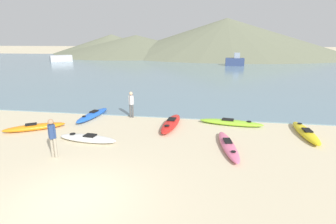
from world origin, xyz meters
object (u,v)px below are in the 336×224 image
object	(u,v)px
kayak_on_sand_1	(35,127)
moored_boat_1	(235,61)
kayak_on_sand_3	(231,122)
kayak_on_sand_4	(93,115)
kayak_on_sand_0	(228,146)
kayak_on_sand_6	(88,138)
person_near_foreground	(52,136)
kayak_on_sand_2	(171,123)
moored_boat_3	(61,58)
person_near_waterline	(131,103)
kayak_on_sand_5	(306,132)
moored_boat_2	(215,57)

from	to	relation	value
kayak_on_sand_1	moored_boat_1	size ratio (longest dim) A/B	0.84
kayak_on_sand_3	kayak_on_sand_4	bearing A→B (deg)	179.34
kayak_on_sand_4	moored_boat_1	bearing A→B (deg)	72.53
kayak_on_sand_0	kayak_on_sand_6	size ratio (longest dim) A/B	1.20
person_near_foreground	kayak_on_sand_2	bearing A→B (deg)	48.95
person_near_foreground	kayak_on_sand_3	bearing A→B (deg)	36.60
moored_boat_1	moored_boat_3	size ratio (longest dim) A/B	0.72
kayak_on_sand_6	person_near_waterline	bearing A→B (deg)	78.14
kayak_on_sand_3	kayak_on_sand_5	size ratio (longest dim) A/B	1.03
kayak_on_sand_2	kayak_on_sand_5	distance (m)	6.88
kayak_on_sand_5	kayak_on_sand_4	bearing A→B (deg)	174.12
kayak_on_sand_4	kayak_on_sand_5	xyz separation A→B (m)	(11.89, -1.22, -0.01)
kayak_on_sand_4	kayak_on_sand_5	distance (m)	11.95
kayak_on_sand_1	moored_boat_3	distance (m)	48.58
kayak_on_sand_3	person_near_waterline	world-z (taller)	person_near_waterline
kayak_on_sand_5	moored_boat_3	distance (m)	55.64
person_near_foreground	moored_boat_2	world-z (taller)	person_near_foreground
kayak_on_sand_3	moored_boat_2	xyz separation A→B (m)	(-0.30, 54.05, 0.48)
kayak_on_sand_1	moored_boat_3	size ratio (longest dim) A/B	0.60
kayak_on_sand_1	moored_boat_2	bearing A→B (deg)	79.92
kayak_on_sand_5	person_near_waterline	xyz separation A→B (m)	(-9.54, 1.68, 0.76)
moored_boat_1	kayak_on_sand_5	bearing A→B (deg)	-89.22
kayak_on_sand_1	person_near_waterline	distance (m)	5.45
kayak_on_sand_5	moored_boat_1	bearing A→B (deg)	90.78
moored_boat_1	moored_boat_2	world-z (taller)	moored_boat_1
kayak_on_sand_0	kayak_on_sand_6	world-z (taller)	kayak_on_sand_6
person_near_waterline	moored_boat_1	world-z (taller)	moored_boat_1
kayak_on_sand_4	person_near_foreground	bearing A→B (deg)	-80.57
kayak_on_sand_3	kayak_on_sand_6	world-z (taller)	kayak_on_sand_6
person_near_waterline	moored_boat_1	xyz separation A→B (m)	(9.03, 35.71, -0.05)
person_near_foreground	kayak_on_sand_5	bearing A→B (deg)	21.68
kayak_on_sand_0	moored_boat_2	distance (m)	57.50
kayak_on_sand_5	moored_boat_2	distance (m)	55.32
moored_boat_2	kayak_on_sand_3	bearing A→B (deg)	-89.68
kayak_on_sand_4	person_near_foreground	size ratio (longest dim) A/B	2.08
kayak_on_sand_4	person_near_waterline	bearing A→B (deg)	10.96
kayak_on_sand_0	kayak_on_sand_5	xyz separation A→B (m)	(3.92, 2.32, 0.02)
moored_boat_1	person_near_foreground	bearing A→B (deg)	-104.06
person_near_waterline	moored_boat_3	size ratio (longest dim) A/B	0.34
kayak_on_sand_1	kayak_on_sand_3	size ratio (longest dim) A/B	0.80
kayak_on_sand_1	person_near_waterline	xyz separation A→B (m)	(4.40, 3.12, 0.76)
kayak_on_sand_4	moored_boat_2	distance (m)	54.55
kayak_on_sand_1	person_near_foreground	distance (m)	4.24
kayak_on_sand_1	moored_boat_1	distance (m)	41.09
moored_boat_1	moored_boat_3	xyz separation A→B (m)	(-37.14, 3.57, -0.13)
kayak_on_sand_3	moored_boat_3	bearing A→B (deg)	130.55
kayak_on_sand_2	moored_boat_3	size ratio (longest dim) A/B	0.74
kayak_on_sand_4	moored_boat_1	distance (m)	37.92
moored_boat_2	person_near_waterline	bearing A→B (deg)	-96.04
kayak_on_sand_4	kayak_on_sand_3	bearing A→B (deg)	-0.66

